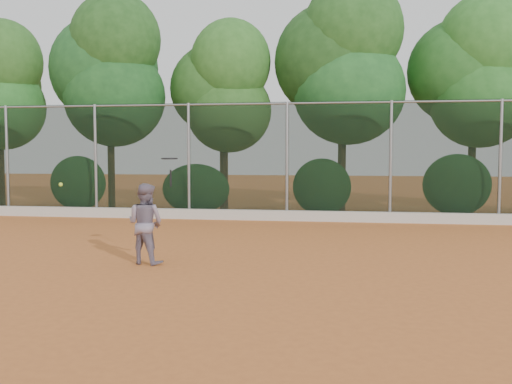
# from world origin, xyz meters

# --- Properties ---
(ground) EXTENTS (80.00, 80.00, 0.00)m
(ground) POSITION_xyz_m (0.00, 0.00, 0.00)
(ground) COLOR #C1672D
(ground) RESTS_ON ground
(concrete_curb) EXTENTS (24.00, 0.20, 0.30)m
(concrete_curb) POSITION_xyz_m (0.00, 6.82, 0.15)
(concrete_curb) COLOR beige
(concrete_curb) RESTS_ON ground
(tennis_player) EXTENTS (0.83, 0.72, 1.46)m
(tennis_player) POSITION_xyz_m (-1.87, -0.03, 0.73)
(tennis_player) COLOR slate
(tennis_player) RESTS_ON ground
(chainlink_fence) EXTENTS (24.09, 0.09, 3.50)m
(chainlink_fence) POSITION_xyz_m (-0.00, 7.00, 1.86)
(chainlink_fence) COLOR black
(chainlink_fence) RESTS_ON ground
(foliage_backdrop) EXTENTS (23.70, 3.63, 7.55)m
(foliage_backdrop) POSITION_xyz_m (-0.55, 8.98, 4.40)
(foliage_backdrop) COLOR #3E2917
(foliage_backdrop) RESTS_ON ground
(tennis_racket) EXTENTS (0.33, 0.33, 0.51)m
(tennis_racket) POSITION_xyz_m (-1.37, -0.11, 1.86)
(tennis_racket) COLOR black
(tennis_racket) RESTS_ON ground
(tennis_ball_in_flight) EXTENTS (0.07, 0.07, 0.07)m
(tennis_ball_in_flight) POSITION_xyz_m (-3.22, -0.54, 1.45)
(tennis_ball_in_flight) COLOR #C7EB35
(tennis_ball_in_flight) RESTS_ON ground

